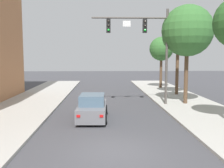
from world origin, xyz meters
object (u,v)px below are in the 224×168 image
Objects in this scene: street_tree_second at (187,31)px; street_tree_third at (178,37)px; traffic_signal_mast at (146,39)px; car_lead_grey at (92,108)px; street_tree_farthest at (161,49)px.

street_tree_second is 5.08m from street_tree_third.
traffic_signal_mast is 3.44m from street_tree_second.
traffic_signal_mast is at bearing 46.10° from car_lead_grey.
street_tree_farthest is (7.84, 15.22, 4.14)m from car_lead_grey.
street_tree_farthest is at bearing 93.29° from street_tree_third.
street_tree_second is 1.27× the size of street_tree_farthest.
traffic_signal_mast is 6.73m from street_tree_third.
street_tree_second is (3.36, 0.27, 0.67)m from traffic_signal_mast.
car_lead_grey is (-4.07, -4.23, -4.59)m from traffic_signal_mast.
street_tree_third is (8.17, 9.52, 5.21)m from car_lead_grey.
street_tree_second reaches higher than traffic_signal_mast.
traffic_signal_mast is at bearing -175.35° from street_tree_second.
street_tree_third is (0.74, 5.02, -0.05)m from street_tree_second.
traffic_signal_mast is 0.95× the size of street_tree_second.
street_tree_second reaches higher than street_tree_farthest.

